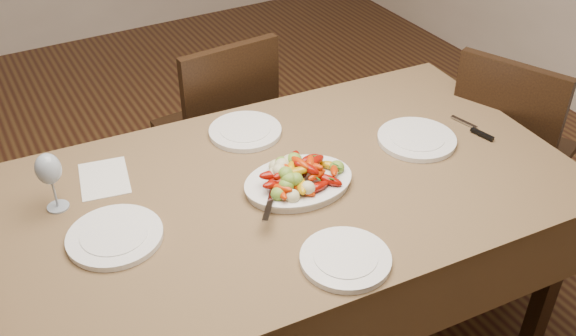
% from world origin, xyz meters
% --- Properties ---
extents(floor, '(6.00, 6.00, 0.00)m').
position_xyz_m(floor, '(0.00, 0.00, 0.00)').
color(floor, '#3E2413').
rests_on(floor, ground).
extents(dining_table, '(1.91, 1.16, 0.76)m').
position_xyz_m(dining_table, '(0.12, -0.20, 0.38)').
color(dining_table, brown).
rests_on(dining_table, ground).
extents(chair_far, '(0.45, 0.45, 0.95)m').
position_xyz_m(chair_far, '(0.21, 0.63, 0.47)').
color(chair_far, black).
rests_on(chair_far, ground).
extents(chair_right, '(0.55, 0.55, 0.95)m').
position_xyz_m(chair_right, '(1.25, -0.13, 0.47)').
color(chair_right, black).
rests_on(chair_right, ground).
extents(serving_platter, '(0.36, 0.27, 0.02)m').
position_xyz_m(serving_platter, '(0.14, -0.23, 0.77)').
color(serving_platter, white).
rests_on(serving_platter, dining_table).
extents(roasted_vegetables, '(0.29, 0.21, 0.09)m').
position_xyz_m(roasted_vegetables, '(0.14, -0.23, 0.83)').
color(roasted_vegetables, '#790A03').
rests_on(roasted_vegetables, serving_platter).
extents(serving_spoon, '(0.26, 0.21, 0.03)m').
position_xyz_m(serving_spoon, '(0.07, -0.26, 0.81)').
color(serving_spoon, '#9EA0A8').
rests_on(serving_spoon, serving_platter).
extents(plate_left, '(0.27, 0.27, 0.02)m').
position_xyz_m(plate_left, '(-0.44, -0.19, 0.77)').
color(plate_left, white).
rests_on(plate_left, dining_table).
extents(plate_right, '(0.27, 0.27, 0.02)m').
position_xyz_m(plate_right, '(0.63, -0.21, 0.77)').
color(plate_right, white).
rests_on(plate_right, dining_table).
extents(plate_far, '(0.26, 0.26, 0.02)m').
position_xyz_m(plate_far, '(0.14, 0.13, 0.77)').
color(plate_far, white).
rests_on(plate_far, dining_table).
extents(plate_near, '(0.25, 0.25, 0.02)m').
position_xyz_m(plate_near, '(0.08, -0.59, 0.77)').
color(plate_near, white).
rests_on(plate_near, dining_table).
extents(wine_glass, '(0.08, 0.08, 0.20)m').
position_xyz_m(wine_glass, '(-0.54, 0.04, 0.86)').
color(wine_glass, '#8C99A5').
rests_on(wine_glass, dining_table).
extents(menu_card, '(0.19, 0.23, 0.00)m').
position_xyz_m(menu_card, '(-0.38, 0.12, 0.76)').
color(menu_card, silver).
rests_on(menu_card, dining_table).
extents(table_knife, '(0.06, 0.20, 0.01)m').
position_xyz_m(table_knife, '(0.86, -0.25, 0.76)').
color(table_knife, '#9EA0A8').
rests_on(table_knife, dining_table).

